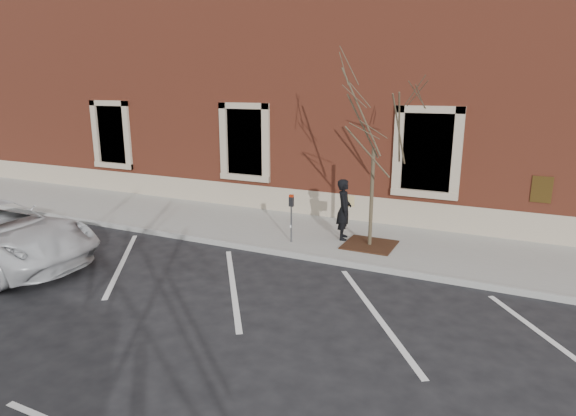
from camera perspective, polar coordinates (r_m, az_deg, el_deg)
The scene contains 9 objects.
ground at distance 12.52m, azimuth -1.19°, elevation -5.50°, with size 120.00×120.00×0.00m, color #28282B.
sidewalk_near at distance 14.00m, azimuth 2.04°, elevation -3.03°, with size 40.00×3.50×0.15m, color #A4A39A.
curb_near at distance 12.45m, azimuth -1.30°, elevation -5.24°, with size 40.00×0.12×0.15m, color #9E9E99.
parking_stripes at distance 10.74m, azimuth -6.56°, elevation -9.02°, with size 28.00×4.40×0.01m, color silver, non-canonical shape.
building_civic at distance 19.01m, azimuth 9.61°, elevation 13.34°, with size 40.00×8.62×8.00m.
man at distance 13.13m, azimuth 6.65°, elevation -0.16°, with size 0.61×0.40×1.66m, color black.
parking_meter at distance 12.75m, azimuth 0.40°, elevation -0.16°, with size 0.12×0.09×1.30m.
tree_grate at distance 12.90m, azimuth 9.64°, elevation -4.31°, with size 1.29×1.29×0.03m, color #422315.
sapling at distance 12.28m, azimuth 10.27°, elevation 10.18°, with size 2.79×2.79×4.65m.
Camera 1 is at (5.33, -10.51, 4.22)m, focal length 30.00 mm.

